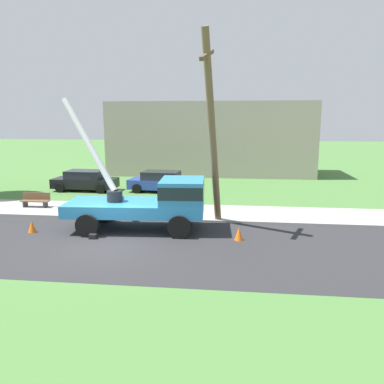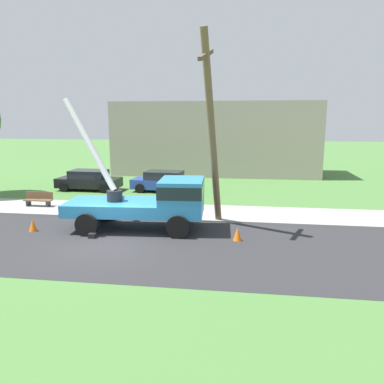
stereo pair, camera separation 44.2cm
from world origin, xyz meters
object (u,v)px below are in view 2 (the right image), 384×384
Objects in this scene: parked_sedan_black at (89,180)px; leaning_utility_pole at (212,132)px; utility_truck at (153,199)px; traffic_cone_behind at (33,225)px; traffic_cone_ahead at (237,234)px; parked_sedan_blue at (164,181)px; park_bench at (39,200)px.

leaning_utility_pole is at bearing -41.51° from parked_sedan_black.
utility_truck is 12.33× the size of traffic_cone_behind.
leaning_utility_pole is at bearing 11.42° from utility_truck.
leaning_utility_pole is 13.13m from parked_sedan_black.
leaning_utility_pole is 4.64m from traffic_cone_ahead.
parked_sedan_blue reaches higher than traffic_cone_ahead.
park_bench is (-6.05, -5.77, -0.25)m from parked_sedan_blue.
traffic_cone_ahead is 12.19m from park_bench.
traffic_cone_ahead is at bearing -0.27° from traffic_cone_behind.
leaning_utility_pole reaches higher than parked_sedan_blue.
leaning_utility_pole reaches higher than park_bench.
parked_sedan_black is at bearing 137.02° from traffic_cone_ahead.
traffic_cone_behind is 4.88m from park_bench.
utility_truck is 4.31× the size of park_bench.
traffic_cone_ahead is 1.00× the size of traffic_cone_behind.
parked_sedan_blue is (-5.31, 10.18, 0.43)m from traffic_cone_ahead.
parked_sedan_black is (-6.85, 8.86, -0.70)m from utility_truck.
traffic_cone_behind is at bearing -81.36° from parked_sedan_black.
parked_sedan_black is at bearing -177.71° from parked_sedan_blue.
park_bench reaches higher than traffic_cone_ahead.
traffic_cone_ahead and traffic_cone_behind have the same top height.
leaning_utility_pole is 1.95× the size of parked_sedan_black.
parked_sedan_black is (-10.69, 9.96, 0.43)m from traffic_cone_ahead.
leaning_utility_pole reaches higher than traffic_cone_behind.
utility_truck is 5.56m from traffic_cone_behind.
traffic_cone_ahead is 9.19m from traffic_cone_behind.
park_bench reaches higher than traffic_cone_behind.
parked_sedan_black reaches higher than traffic_cone_ahead.
utility_truck is 9.22m from parked_sedan_blue.
park_bench is (-0.67, -5.55, -0.25)m from parked_sedan_black.
utility_truck is 4.15m from traffic_cone_ahead.
parked_sedan_blue is (-1.47, 9.08, -0.70)m from utility_truck.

